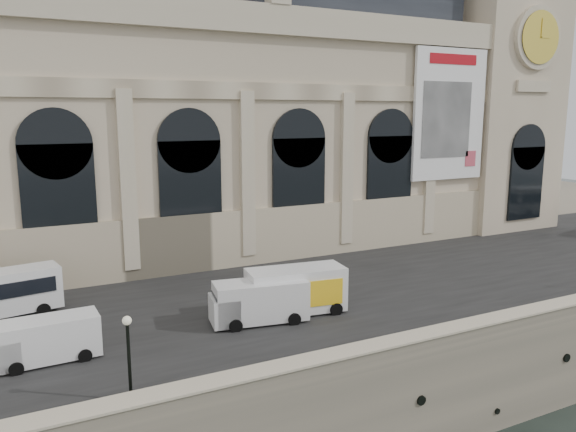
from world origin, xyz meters
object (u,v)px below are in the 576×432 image
Objects in this scene: lamp_left at (129,360)px; van_b at (41,341)px; van_c at (255,302)px; box_truck at (290,292)px.

van_b is at bearing 118.15° from lamp_left.
van_c is 11.15m from lamp_left.
box_truck is (2.69, 0.40, 0.18)m from van_c.
van_c is 2.72m from box_truck.
van_c is 1.54× the size of lamp_left.
lamp_left is at bearing -149.99° from box_truck.
van_c reaches higher than van_b.
box_truck reaches higher than van_c.
van_c is at bearing -171.45° from box_truck.
box_truck is 13.62m from lamp_left.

